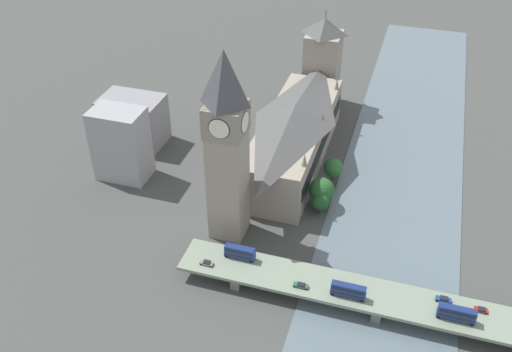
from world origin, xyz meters
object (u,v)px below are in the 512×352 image
Objects in this scene: car_southbound_lead at (443,299)px; road_bridge at (379,298)px; double_decker_bus_mid at (348,290)px; car_northbound_lead at (481,310)px; clock_tower at (227,144)px; double_decker_bus_lead at (457,313)px; parliament_hall at (295,133)px; car_northbound_tail at (301,285)px; car_southbound_mid at (207,263)px; double_decker_bus_rear at (240,252)px; victoria_tower at (322,63)px.

road_bridge is at bearing 11.07° from car_southbound_lead.
car_northbound_lead is (-39.28, -5.92, -1.95)m from double_decker_bus_mid.
clock_tower reaches higher than double_decker_bus_lead.
car_northbound_lead is (-75.50, 69.85, -7.14)m from parliament_hall.
road_bridge is 27.90× the size of car_southbound_lead.
double_decker_bus_lead is 7.56m from car_southbound_lead.
parliament_hall is 17.75× the size of car_southbound_lead.
car_northbound_tail is 31.86m from car_southbound_mid.
clock_tower is at bearing -27.24° from double_decker_bus_mid.
clock_tower reaches higher than double_decker_bus_rear.
victoria_tower is 146.48m from double_decker_bus_lead.
car_northbound_tail is at bearing 99.41° from victoria_tower.
parliament_hall reaches higher than double_decker_bus_mid.
double_decker_bus_rear is 65.49m from car_southbound_lead.
car_northbound_tail reaches higher than car_northbound_lead.
car_northbound_lead is (-29.75, -2.84, 1.80)m from road_bridge.
parliament_hall is at bearing 90.06° from victoria_tower.
car_northbound_lead is (-86.62, 18.45, -31.07)m from clock_tower.
double_decker_bus_mid is 39.77m from car_northbound_lead.
car_northbound_tail is at bearing 163.30° from double_decker_bus_rear.
double_decker_bus_rear is 11.47m from car_southbound_mid.
car_northbound_tail is (54.03, 6.52, 0.06)m from car_northbound_lead.
double_decker_bus_lead reaches higher than road_bridge.
double_decker_bus_rear is at bearing -4.71° from double_decker_bus_lead.
clock_tower reaches higher than car_northbound_lead.
double_decker_bus_rear is 76.47m from car_northbound_lead.
double_decker_bus_rear reaches higher than car_southbound_mid.
parliament_hall reaches higher than double_decker_bus_lead.
road_bridge is 22.90m from double_decker_bus_lead.
car_southbound_lead reaches higher than road_bridge.
victoria_tower is at bearing -89.94° from parliament_hall.
victoria_tower is 135.01m from double_decker_bus_mid.
double_decker_bus_mid is at bearing 8.57° from car_northbound_lead.
road_bridge is at bearing -6.74° from double_decker_bus_lead.
clock_tower is 16.13× the size of car_southbound_mid.
car_northbound_lead is at bearing -175.97° from car_southbound_mid.
double_decker_bus_rear is at bearing -9.35° from double_decker_bus_mid.
double_decker_bus_rear reaches higher than car_northbound_lead.
clock_tower is 6.54× the size of double_decker_bus_mid.
car_southbound_mid is (56.13, 3.21, 1.87)m from road_bridge.
car_northbound_lead is 0.82× the size of car_southbound_lead.
double_decker_bus_rear reaches higher than road_bridge.
victoria_tower is 10.34× the size of car_southbound_lead.
parliament_hall is at bearing -46.93° from car_southbound_lead.
car_southbound_mid is at bearing 0.41° from double_decker_bus_lead.
victoria_tower reaches higher than road_bridge.
car_northbound_lead is 0.82× the size of car_northbound_tail.
victoria_tower is 0.37× the size of road_bridge.
victoria_tower is 4.34× the size of double_decker_bus_lead.
clock_tower is at bearing -88.27° from car_southbound_mid.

